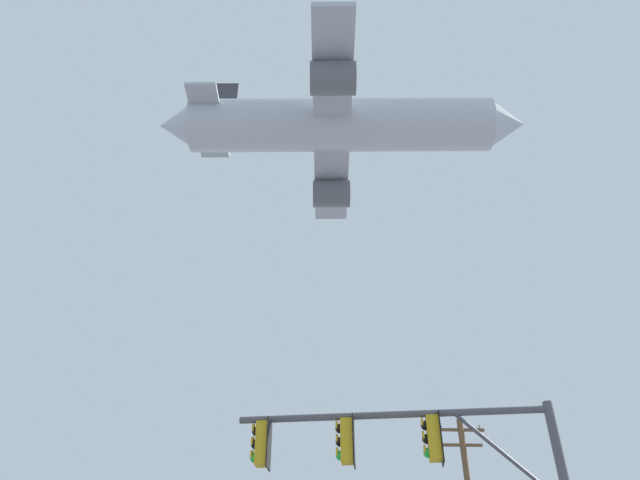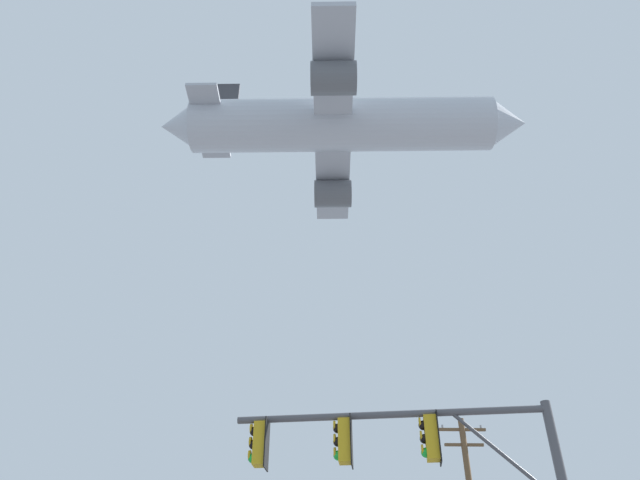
# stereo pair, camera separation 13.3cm
# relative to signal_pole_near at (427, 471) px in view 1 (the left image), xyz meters

# --- Properties ---
(signal_pole_near) EXTENTS (6.58, 1.14, 5.95)m
(signal_pole_near) POSITION_rel_signal_pole_near_xyz_m (0.00, 0.00, 0.00)
(signal_pole_near) COLOR #4C4C51
(signal_pole_near) RESTS_ON ground
(airplane) EXTENTS (27.35, 21.13, 7.48)m
(airplane) POSITION_rel_signal_pole_near_xyz_m (-0.01, 19.43, 29.80)
(airplane) COLOR #B7BCC6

